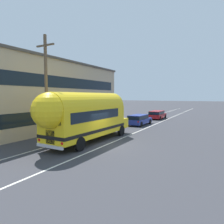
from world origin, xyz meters
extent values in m
plane|color=#38383D|center=(0.00, 0.00, 0.00)|extent=(300.00, 300.00, 0.00)
cube|color=silver|center=(0.00, 12.00, 0.00)|extent=(0.14, 80.00, 0.01)
cube|color=silver|center=(-3.66, 12.00, 0.00)|extent=(0.12, 80.00, 0.01)
cube|color=tan|center=(-13.20, 3.75, 3.80)|extent=(12.03, 21.61, 7.60)
cube|color=#4C4742|center=(-13.20, 3.75, 7.72)|extent=(12.33, 21.91, 0.24)
cube|color=black|center=(-7.20, 3.75, 1.80)|extent=(0.08, 19.61, 1.20)
cube|color=black|center=(-7.20, 3.75, 5.30)|extent=(0.08, 19.61, 1.20)
cylinder|color=brown|center=(-4.12, -2.25, 4.25)|extent=(0.24, 0.24, 8.50)
cube|color=brown|center=(-4.12, -2.25, 7.70)|extent=(1.80, 0.12, 0.12)
cube|color=yellow|center=(-1.84, 0.05, 1.75)|extent=(2.64, 8.34, 2.30)
cylinder|color=yellow|center=(-1.84, 0.05, 2.90)|extent=(2.59, 8.24, 2.45)
sphere|color=yellow|center=(-1.91, -4.04, 2.90)|extent=(2.40, 2.40, 2.40)
cube|color=yellow|center=(-1.76, 4.85, 1.07)|extent=(2.28, 1.34, 0.95)
cube|color=black|center=(-1.84, 0.05, 1.10)|extent=(2.68, 8.38, 0.24)
cube|color=black|center=(-1.84, -0.25, 2.35)|extent=(2.64, 6.54, 0.76)
cube|color=black|center=(-1.91, -4.05, 2.40)|extent=(2.00, 0.11, 0.84)
cube|color=black|center=(-1.91, -4.06, 1.15)|extent=(0.80, 0.07, 0.90)
cube|color=silver|center=(-1.91, -4.15, 0.55)|extent=(2.34, 0.18, 0.20)
sphere|color=red|center=(-2.96, -4.06, 0.85)|extent=(0.20, 0.20, 0.20)
sphere|color=red|center=(-0.86, -4.09, 0.85)|extent=(0.20, 0.20, 0.20)
cube|color=black|center=(-1.77, 4.25, 2.40)|extent=(2.14, 0.14, 0.96)
cube|color=silver|center=(-1.75, 5.54, 0.95)|extent=(0.90, 0.12, 0.56)
cylinder|color=black|center=(-2.95, 3.82, 0.50)|extent=(0.28, 1.00, 1.00)
cylinder|color=black|center=(-0.61, 3.78, 0.50)|extent=(0.28, 1.00, 1.00)
cylinder|color=black|center=(-3.05, -2.47, 0.50)|extent=(0.28, 1.00, 1.00)
cylinder|color=black|center=(-0.71, -2.51, 0.50)|extent=(0.28, 1.00, 1.00)
cube|color=navy|center=(-1.73, 11.63, 0.52)|extent=(1.97, 4.66, 0.60)
cube|color=navy|center=(-1.75, 11.15, 1.09)|extent=(1.73, 3.20, 0.55)
cube|color=black|center=(-1.75, 11.15, 1.06)|extent=(1.79, 3.25, 0.43)
cube|color=red|center=(-2.60, 9.34, 0.70)|extent=(0.20, 0.05, 0.14)
cube|color=red|center=(-1.00, 9.29, 0.70)|extent=(0.20, 0.05, 0.14)
cylinder|color=black|center=(-2.57, 13.26, 0.32)|extent=(0.22, 0.65, 0.64)
cylinder|color=black|center=(-0.81, 13.21, 0.32)|extent=(0.22, 0.65, 0.64)
cylinder|color=black|center=(-2.66, 10.05, 0.32)|extent=(0.22, 0.65, 0.64)
cylinder|color=black|center=(-0.90, 10.00, 0.32)|extent=(0.22, 0.65, 0.64)
cube|color=#A5191E|center=(-1.62, 19.71, 0.52)|extent=(1.89, 4.80, 0.60)
cube|color=#A5191E|center=(-1.62, 19.23, 1.09)|extent=(1.69, 3.55, 0.55)
cube|color=black|center=(-1.62, 19.23, 1.06)|extent=(1.75, 3.59, 0.43)
cube|color=red|center=(-2.42, 17.30, 0.70)|extent=(0.20, 0.04, 0.14)
cube|color=red|center=(-0.79, 17.31, 0.70)|extent=(0.20, 0.04, 0.14)
cylinder|color=black|center=(-2.52, 21.39, 0.32)|extent=(0.20, 0.64, 0.64)
cylinder|color=black|center=(-0.74, 21.41, 0.32)|extent=(0.20, 0.64, 0.64)
cylinder|color=black|center=(-2.50, 18.01, 0.32)|extent=(0.20, 0.64, 0.64)
cylinder|color=black|center=(-0.72, 18.02, 0.32)|extent=(0.20, 0.64, 0.64)
camera|label=1|loc=(7.88, -13.41, 3.84)|focal=32.05mm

